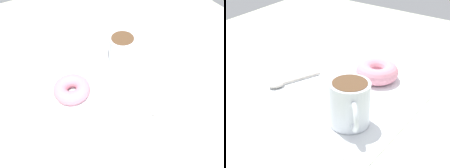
% 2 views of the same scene
% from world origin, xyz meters
% --- Properties ---
extents(ground_plane, '(1.20, 1.20, 0.02)m').
position_xyz_m(ground_plane, '(0.00, 0.00, -0.01)').
color(ground_plane, beige).
extents(napkin, '(0.36, 0.36, 0.00)m').
position_xyz_m(napkin, '(-0.02, 0.00, 0.00)').
color(napkin, white).
rests_on(napkin, ground_plane).
extents(coffee_cup, '(0.09, 0.09, 0.09)m').
position_xyz_m(coffee_cup, '(0.06, -0.08, 0.05)').
color(coffee_cup, silver).
rests_on(coffee_cup, napkin).
extents(donut, '(0.10, 0.10, 0.04)m').
position_xyz_m(donut, '(0.01, 0.10, 0.02)').
color(donut, pink).
rests_on(donut, napkin).
extents(spoon, '(0.06, 0.12, 0.01)m').
position_xyz_m(spoon, '(-0.14, -0.04, 0.01)').
color(spoon, '#B7B2A8').
rests_on(spoon, napkin).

